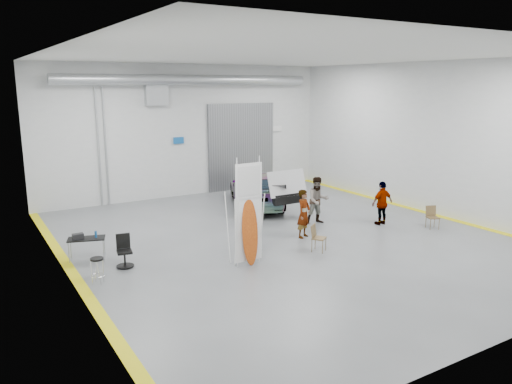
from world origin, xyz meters
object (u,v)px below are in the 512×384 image
person_b (318,200)px  person_c (382,203)px  shop_stool (98,271)px  sedan_car (256,189)px  office_chair (124,253)px  folding_chair_near (319,243)px  work_table (84,238)px  folding_chair_far (432,222)px  person_a (304,214)px  surfboard_display (249,222)px

person_b → person_c: person_b is taller
person_c → shop_stool: bearing=1.9°
sedan_car → office_chair: sedan_car is taller
folding_chair_near → office_chair: bearing=127.2°
person_c → folding_chair_near: bearing=17.8°
shop_stool → work_table: work_table is taller
folding_chair_near → folding_chair_far: folding_chair_near is taller
work_table → office_chair: office_chair is taller
person_a → sedan_car: bearing=53.9°
work_table → surfboard_display: bearing=-35.8°
person_c → folding_chair_near: 4.12m
person_c → work_table: size_ratio=1.40×
person_b → shop_stool: person_b is taller
surfboard_display → office_chair: size_ratio=3.38×
shop_stool → office_chair: office_chair is taller
person_b → person_a: bearing=-126.4°
person_b → surfboard_display: surfboard_display is taller
work_table → office_chair: size_ratio=1.26×
folding_chair_near → office_chair: 5.88m
work_table → person_b: bearing=-2.8°
sedan_car → surfboard_display: 7.16m
sedan_car → shop_stool: size_ratio=7.03×
person_b → folding_chair_near: (-1.97, -2.58, -0.62)m
person_b → work_table: bearing=-166.6°
sedan_car → shop_stool: (-7.98, -5.14, -0.37)m
shop_stool → person_b: bearing=10.7°
person_a → person_c: 3.43m
person_a → person_b: bearing=12.9°
person_a → folding_chair_near: size_ratio=1.97×
person_a → folding_chair_near: person_a is taller
folding_chair_near → surfboard_display: bearing=142.6°
person_a → shop_stool: person_a is taller
person_a → person_b: person_b is taller
person_c → shop_stool: person_c is taller
folding_chair_near → person_a: bearing=37.0°
sedan_car → person_a: (-0.96, -4.67, 0.11)m
shop_stool → sedan_car: bearing=32.8°
sedan_car → surfboard_display: bearing=81.4°
sedan_car → work_table: 8.45m
person_c → folding_chair_near: size_ratio=1.94×
person_c → sedan_car: bearing=-62.8°
person_b → office_chair: person_b is taller
person_a → office_chair: person_a is taller
office_chair → sedan_car: bearing=41.3°
folding_chair_near → shop_stool: 6.62m
sedan_car → person_b: bearing=122.9°
sedan_car → folding_chair_far: size_ratio=6.06×
work_table → person_a: bearing=-12.7°
office_chair → surfboard_display: bearing=-18.7°
person_a → office_chair: size_ratio=1.78×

